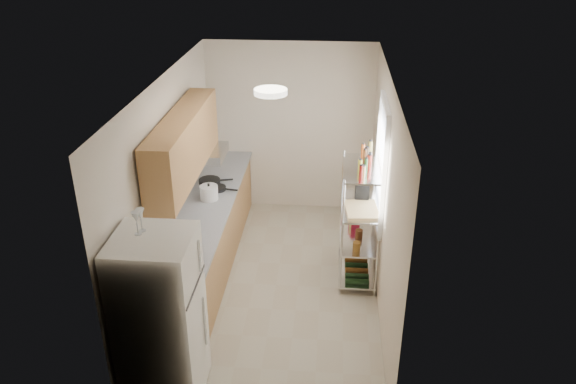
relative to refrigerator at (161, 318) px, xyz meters
name	(u,v)px	position (x,y,z in m)	size (l,w,h in m)	color
room	(275,192)	(0.87, 1.80, 0.45)	(2.52, 4.42, 2.62)	#AEA58D
counter_run	(209,233)	(-0.05, 2.24, -0.40)	(0.63, 3.51, 0.90)	#A67646
upper_cabinets	(184,145)	(-0.18, 1.90, 0.96)	(0.33, 2.20, 0.72)	#A67646
range_hood	(206,153)	(-0.13, 2.70, 0.54)	(0.50, 0.60, 0.12)	#B7BABC
window	(381,164)	(2.10, 2.15, 0.70)	(0.06, 1.00, 1.46)	white
bakers_rack	(361,199)	(1.88, 2.09, 0.26)	(0.45, 0.90, 1.73)	silver
ceiling_dome	(271,92)	(0.87, 1.50, 1.72)	(0.34, 0.34, 0.06)	white
refrigerator	(161,318)	(0.00, 0.00, 0.00)	(0.70, 0.70, 1.70)	white
wine_glass_a	(141,220)	(-0.11, 0.12, 0.96)	(0.08, 0.08, 0.22)	silver
wine_glass_b	(137,223)	(-0.13, 0.06, 0.96)	(0.08, 0.08, 0.22)	silver
rice_cooker	(209,193)	(-0.04, 2.34, 0.14)	(0.23, 0.23, 0.19)	white
frying_pan_large	(209,181)	(-0.14, 2.83, 0.07)	(0.29, 0.29, 0.05)	black
frying_pan_small	(218,188)	(0.02, 2.62, 0.07)	(0.22, 0.22, 0.05)	black
cutting_board	(362,210)	(1.89, 1.96, 0.18)	(0.38, 0.49, 0.03)	tan
espresso_machine	(362,187)	(1.90, 2.31, 0.31)	(0.17, 0.25, 0.30)	black
storage_bag	(354,219)	(1.83, 2.43, -0.20)	(0.11, 0.15, 0.17)	#A91429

